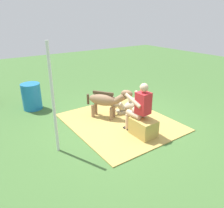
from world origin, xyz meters
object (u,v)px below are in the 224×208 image
(hay_bale, at_px, (143,128))
(pony_standing, at_px, (106,100))
(person_seated, at_px, (139,106))
(tent_pole_left, at_px, (53,101))
(water_barrel, at_px, (32,96))
(pony_lying, at_px, (134,105))

(hay_bale, distance_m, pony_standing, 1.39)
(person_seated, bearing_deg, hay_bale, -176.78)
(hay_bale, xyz_separation_m, tent_pole_left, (0.60, 1.93, 0.94))
(person_seated, bearing_deg, pony_standing, 8.72)
(hay_bale, relative_size, water_barrel, 0.75)
(water_barrel, height_order, tent_pole_left, tent_pole_left)
(tent_pole_left, bearing_deg, hay_bale, -107.21)
(pony_standing, xyz_separation_m, water_barrel, (1.89, 1.51, -0.14))
(person_seated, relative_size, tent_pole_left, 0.57)
(hay_bale, bearing_deg, person_seated, 3.22)
(person_seated, relative_size, pony_standing, 1.13)
(water_barrel, xyz_separation_m, tent_pole_left, (-2.62, 0.24, 0.76))
(hay_bale, xyz_separation_m, water_barrel, (3.22, 1.69, 0.19))
(hay_bale, distance_m, pony_lying, 1.49)
(pony_standing, bearing_deg, tent_pole_left, 112.80)
(water_barrel, bearing_deg, person_seated, -151.16)
(pony_standing, distance_m, tent_pole_left, 1.99)
(pony_standing, relative_size, tent_pole_left, 0.50)
(person_seated, height_order, pony_lying, person_seated)
(hay_bale, bearing_deg, pony_lying, -31.79)
(hay_bale, relative_size, pony_standing, 0.52)
(person_seated, distance_m, pony_lying, 1.46)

